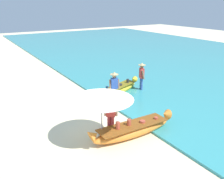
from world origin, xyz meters
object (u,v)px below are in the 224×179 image
Objects in this scene: boat_orange_foreground at (133,129)px; boat_yellow_midground at (115,91)px; person_vendor_hatted at (114,85)px; patio_umbrella_large at (101,95)px; person_tourist_customer at (111,114)px; person_vendor_assistant at (142,75)px.

boat_orange_foreground reaches higher than boat_yellow_midground.
boat_orange_foreground is 0.95× the size of boat_yellow_midground.
patio_umbrella_large is (-2.48, -3.03, 0.91)m from person_vendor_hatted.
person_tourist_customer is at bearing -124.95° from boat_yellow_midground.
person_vendor_hatted is (-0.64, -0.89, 0.72)m from boat_yellow_midground.
boat_orange_foreground is 1.61× the size of patio_umbrella_large.
patio_umbrella_large is at bearing -161.82° from person_tourist_customer.
person_vendor_assistant is 0.73× the size of patio_umbrella_large.
person_vendor_hatted reaches higher than boat_yellow_midground.
person_vendor_assistant is at bearing 39.32° from person_tourist_customer.
person_vendor_assistant is at bearing 17.16° from person_vendor_hatted.
person_vendor_assistant is at bearing 37.53° from patio_umbrella_large.
person_vendor_assistant is (4.41, 3.61, 0.08)m from person_tourist_customer.
boat_orange_foreground is 2.22× the size of person_vendor_assistant.
person_vendor_assistant is at bearing -4.27° from boat_yellow_midground.
person_tourist_customer is (-0.74, 0.51, 0.66)m from boat_orange_foreground.
boat_orange_foreground is at bearing -34.48° from person_tourist_customer.
person_tourist_customer is at bearing 145.52° from boat_orange_foreground.
patio_umbrella_large is (-1.25, 0.34, 1.63)m from boat_orange_foreground.
boat_orange_foreground is at bearing -110.13° from person_vendor_hatted.
boat_yellow_midground is 1.31m from person_vendor_hatted.
person_vendor_hatted is 0.71× the size of patio_umbrella_large.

